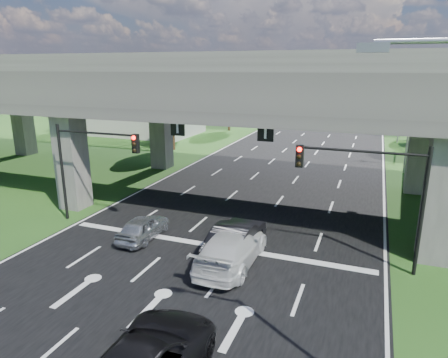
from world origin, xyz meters
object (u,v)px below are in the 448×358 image
Objects in this scene: streetlight_far at (406,107)px; car_dark at (236,238)px; signal_left at (89,157)px; car_silver at (143,227)px; signal_right at (373,183)px; streetlight_beyond at (399,96)px; car_white at (231,248)px.

car_dark is (-8.46, -21.00, -4.96)m from streetlight_far.
signal_left is 10.06m from car_dark.
car_silver is (4.04, -0.94, -3.49)m from signal_left.
signal_right is 15.65m from signal_left.
streetlight_beyond is 2.57× the size of car_silver.
streetlight_beyond is at bearing -102.90° from car_white.
streetlight_far reaches higher than car_white.
streetlight_far is 24.14m from car_white.
signal_right is 0.60× the size of streetlight_far.
car_dark reaches higher than car_silver.
car_silver is at bearing -123.47° from streetlight_far.
car_white is at bearing -102.28° from streetlight_beyond.
car_white is at bearing 167.32° from car_silver.
signal_right is at bearing -161.76° from car_white.
streetlight_beyond is 39.85m from car_silver.
streetlight_far is at bearing -90.00° from streetlight_beyond.
signal_right is at bearing -93.61° from streetlight_beyond.
signal_left reaches higher than car_white.
streetlight_far is at bearing -112.06° from car_dark.
car_dark is (-6.19, -0.94, -3.30)m from signal_right.
signal_right is 7.18m from car_white.
car_silver is at bearing -0.12° from car_dark.
signal_right is 20.25m from streetlight_far.
streetlight_far is at bearing 83.53° from signal_right.
signal_right is 0.60× the size of streetlight_beyond.
signal_right is 1.04× the size of car_white.
signal_left reaches higher than car_dark.
signal_right reaches higher than car_white.
streetlight_beyond is at bearing 63.57° from signal_left.
car_dark is at bearing -171.34° from signal_right.
car_dark reaches higher than car_white.
streetlight_beyond is at bearing 90.00° from streetlight_far.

